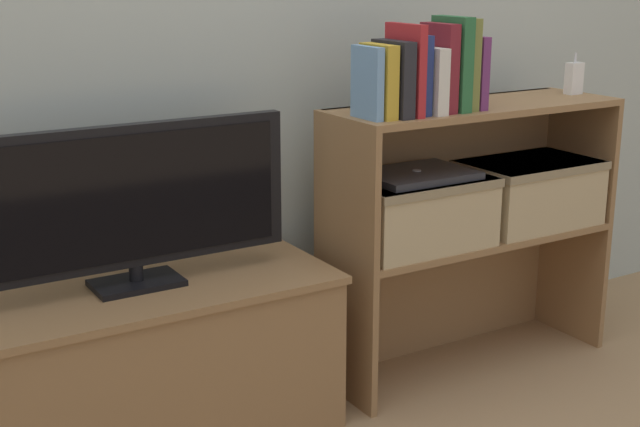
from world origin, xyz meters
TOP-DOWN VIEW (x-y plane):
  - ground_plane at (0.00, 0.00)m, footprint 16.00×16.00m
  - tv_stand at (-0.50, 0.21)m, footprint 1.00×0.45m
  - tv at (-0.50, 0.21)m, footprint 0.81×0.14m
  - bookshelf_lower_tier at (0.53, 0.21)m, footprint 0.92×0.31m
  - bookshelf_upper_tier at (0.53, 0.21)m, footprint 0.92×0.31m
  - book_skyblue at (0.11, 0.10)m, footprint 0.02×0.12m
  - book_mustard at (0.15, 0.10)m, footprint 0.04×0.14m
  - book_charcoal at (0.20, 0.10)m, footprint 0.04×0.15m
  - book_crimson at (0.24, 0.10)m, footprint 0.02×0.16m
  - book_navy at (0.27, 0.10)m, footprint 0.03×0.12m
  - book_ivory at (0.31, 0.10)m, footprint 0.04×0.16m
  - book_maroon at (0.35, 0.10)m, footprint 0.04×0.13m
  - book_forest at (0.40, 0.10)m, footprint 0.04×0.15m
  - book_olive at (0.43, 0.10)m, footprint 0.03×0.13m
  - book_plum at (0.47, 0.10)m, footprint 0.03×0.13m
  - baby_monitor at (0.93, 0.15)m, footprint 0.05×0.04m
  - storage_basket_left at (0.31, 0.14)m, footprint 0.42×0.28m
  - storage_basket_right at (0.75, 0.14)m, footprint 0.42×0.28m
  - laptop at (0.31, 0.14)m, footprint 0.31×0.23m

SIDE VIEW (x-z plane):
  - ground_plane at x=0.00m, z-range 0.00..0.00m
  - tv_stand at x=-0.50m, z-range 0.00..0.43m
  - bookshelf_lower_tier at x=0.53m, z-range 0.06..0.49m
  - storage_basket_left at x=0.31m, z-range 0.44..0.64m
  - storage_basket_right at x=0.75m, z-range 0.44..0.64m
  - laptop at x=0.31m, z-range 0.63..0.65m
  - tv at x=-0.50m, z-range 0.45..0.86m
  - bookshelf_upper_tier at x=0.53m, z-range 0.49..0.88m
  - baby_monitor at x=0.93m, z-range 0.80..0.93m
  - book_ivory at x=0.31m, z-range 0.82..1.00m
  - book_skyblue at x=0.11m, z-range 0.82..1.01m
  - book_mustard at x=0.15m, z-range 0.82..1.01m
  - book_charcoal at x=0.20m, z-range 0.82..1.02m
  - book_plum at x=0.47m, z-range 0.82..1.02m
  - book_navy at x=0.27m, z-range 0.82..1.03m
  - book_maroon at x=0.35m, z-range 0.82..1.06m
  - book_crimson at x=0.24m, z-range 0.82..1.06m
  - book_olive at x=0.43m, z-range 0.82..1.07m
  - book_forest at x=0.40m, z-range 0.82..1.08m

